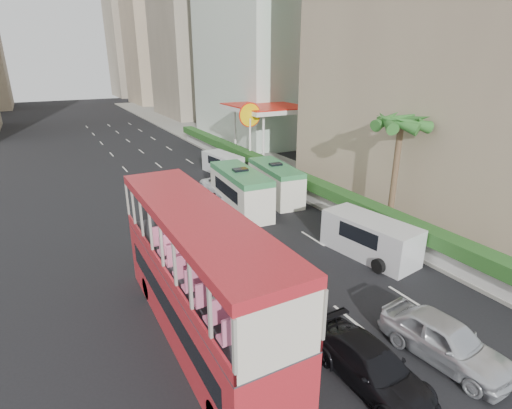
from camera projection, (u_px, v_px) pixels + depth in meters
ground_plane at (328, 293)px, 17.81m from camera, size 200.00×200.00×0.00m
double_decker_bus at (199, 277)px, 14.24m from camera, size 2.50×11.00×5.06m
car_silver_lane_a at (231, 250)px, 21.85m from camera, size 1.68×4.69×1.54m
car_silver_lane_b at (441, 358)px, 13.97m from camera, size 2.34×4.74×1.55m
car_black at (370, 382)px, 12.92m from camera, size 1.94×4.58×1.32m
van_asset at (227, 199)px, 29.71m from camera, size 2.57×5.45×1.51m
minibus_near at (241, 191)px, 27.01m from camera, size 2.57×6.49×2.82m
minibus_far at (275, 182)px, 29.28m from camera, size 2.55×5.99×2.58m
panel_van_near at (370, 238)px, 20.92m from camera, size 2.76×5.34×2.04m
panel_van_far at (223, 164)px, 35.99m from camera, size 2.36×4.68×1.79m
sidewalk at (248, 156)px, 42.42m from camera, size 6.00×120.00×0.18m
kerb_wall at (281, 180)px, 31.89m from camera, size 0.30×44.00×1.00m
hedge at (281, 170)px, 31.60m from camera, size 1.10×44.00×0.70m
palm_tree at (395, 175)px, 23.44m from camera, size 0.36×0.36×6.40m
shell_station at (266, 133)px, 40.30m from camera, size 6.50×8.00×5.50m
tower_far_b at (135, 17)px, 104.22m from camera, size 14.00×14.00×40.00m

